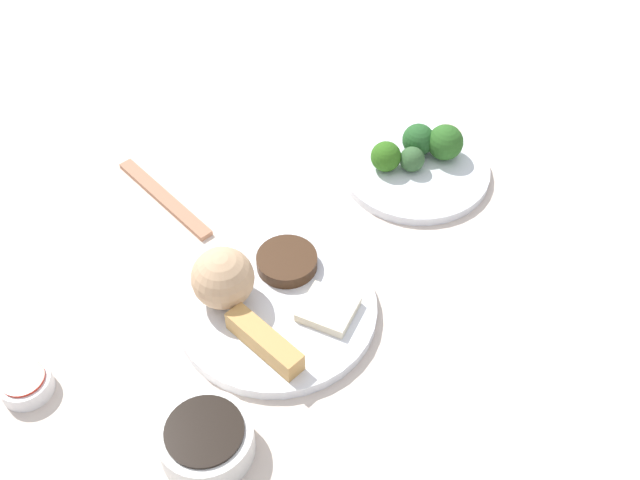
% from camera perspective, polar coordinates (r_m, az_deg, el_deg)
% --- Properties ---
extents(tabletop, '(2.20, 2.20, 0.02)m').
position_cam_1_polar(tabletop, '(1.02, -4.42, -3.41)').
color(tabletop, beige).
rests_on(tabletop, ground).
extents(main_plate, '(0.26, 0.26, 0.02)m').
position_cam_1_polar(main_plate, '(0.97, -3.26, -5.19)').
color(main_plate, white).
rests_on(main_plate, tabletop).
extents(rice_scoop, '(0.08, 0.08, 0.08)m').
position_cam_1_polar(rice_scoop, '(0.95, -7.32, -2.86)').
color(rice_scoop, tan).
rests_on(rice_scoop, main_plate).
extents(spring_roll, '(0.06, 0.12, 0.03)m').
position_cam_1_polar(spring_roll, '(0.92, -4.20, -7.60)').
color(spring_roll, tan).
rests_on(spring_roll, main_plate).
extents(crab_rangoon_wonton, '(0.06, 0.07, 0.01)m').
position_cam_1_polar(crab_rangoon_wonton, '(0.95, 0.63, -5.22)').
color(crab_rangoon_wonton, beige).
rests_on(crab_rangoon_wonton, main_plate).
extents(stir_fry_heap, '(0.08, 0.08, 0.02)m').
position_cam_1_polar(stir_fry_heap, '(1.00, -2.51, -1.61)').
color(stir_fry_heap, '#3E2615').
rests_on(stir_fry_heap, main_plate).
extents(broccoli_plate, '(0.22, 0.22, 0.01)m').
position_cam_1_polar(broccoli_plate, '(1.16, 7.18, 5.26)').
color(broccoli_plate, white).
rests_on(broccoli_plate, tabletop).
extents(broccoli_floret_0, '(0.04, 0.04, 0.04)m').
position_cam_1_polar(broccoli_floret_0, '(1.14, 6.93, 6.05)').
color(broccoli_floret_0, '#365D32').
rests_on(broccoli_floret_0, broccoli_plate).
extents(broccoli_floret_1, '(0.05, 0.05, 0.05)m').
position_cam_1_polar(broccoli_floret_1, '(1.16, 9.40, 7.26)').
color(broccoli_floret_1, '#2C6222').
rests_on(broccoli_floret_1, broccoli_plate).
extents(broccoli_floret_2, '(0.05, 0.05, 0.05)m').
position_cam_1_polar(broccoli_floret_2, '(1.17, 7.41, 7.49)').
color(broccoli_floret_2, '#255926').
rests_on(broccoli_floret_2, broccoli_plate).
extents(broccoli_floret_3, '(0.05, 0.05, 0.05)m').
position_cam_1_polar(broccoli_floret_3, '(1.13, 4.97, 6.28)').
color(broccoli_floret_3, '#31681A').
rests_on(broccoli_floret_3, broccoli_plate).
extents(soy_sauce_bowl, '(0.11, 0.11, 0.04)m').
position_cam_1_polar(soy_sauce_bowl, '(0.87, -8.54, -14.69)').
color(soy_sauce_bowl, white).
rests_on(soy_sauce_bowl, tabletop).
extents(soy_sauce_bowl_liquid, '(0.09, 0.09, 0.00)m').
position_cam_1_polar(soy_sauce_bowl_liquid, '(0.85, -8.70, -14.00)').
color(soy_sauce_bowl_liquid, black).
rests_on(soy_sauce_bowl_liquid, soy_sauce_bowl).
extents(sauce_ramekin_sweet_and_sour, '(0.06, 0.06, 0.02)m').
position_cam_1_polar(sauce_ramekin_sweet_and_sour, '(0.97, -21.23, -10.08)').
color(sauce_ramekin_sweet_and_sour, white).
rests_on(sauce_ramekin_sweet_and_sour, tabletop).
extents(sauce_ramekin_sweet_and_sour_liquid, '(0.05, 0.05, 0.00)m').
position_cam_1_polar(sauce_ramekin_sweet_and_sour_liquid, '(0.96, -21.45, -9.63)').
color(sauce_ramekin_sweet_and_sour_liquid, red).
rests_on(sauce_ramekin_sweet_and_sour_liquid, sauce_ramekin_sweet_and_sour).
extents(chopsticks_pair, '(0.09, 0.20, 0.01)m').
position_cam_1_polar(chopsticks_pair, '(1.14, -11.63, 3.10)').
color(chopsticks_pair, '#AF7656').
rests_on(chopsticks_pair, tabletop).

